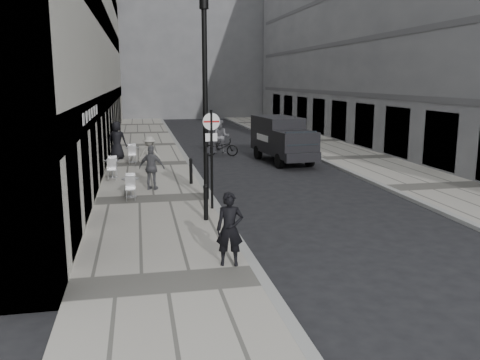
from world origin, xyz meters
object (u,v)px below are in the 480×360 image
at_px(lamppost, 205,90).
at_px(cyclist, 221,142).
at_px(walking_man, 230,229).
at_px(sign_post, 212,146).
at_px(panel_van, 282,137).

relative_size(lamppost, cyclist, 3.33).
distance_m(walking_man, sign_post, 5.28).
xyz_separation_m(walking_man, panel_van, (5.33, 14.42, 0.35)).
height_order(walking_man, sign_post, sign_post).
xyz_separation_m(sign_post, cyclist, (2.27, 12.04, -1.36)).
distance_m(sign_post, cyclist, 12.33).
bearing_deg(sign_post, panel_van, 61.66).
distance_m(lamppost, panel_van, 9.68).
bearing_deg(sign_post, lamppost, 89.85).
distance_m(sign_post, panel_van, 10.58).
bearing_deg(cyclist, lamppost, -87.62).
height_order(lamppost, cyclist, lamppost).
bearing_deg(walking_man, cyclist, 92.74).
bearing_deg(lamppost, panel_van, 57.74).
bearing_deg(sign_post, walking_man, -93.99).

